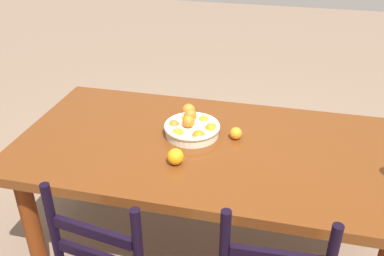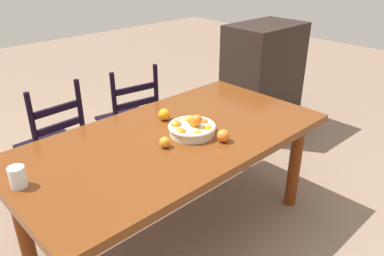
% 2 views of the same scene
% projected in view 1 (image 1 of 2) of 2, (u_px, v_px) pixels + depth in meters
% --- Properties ---
extents(ground_plane, '(12.00, 12.00, 0.00)m').
position_uv_depth(ground_plane, '(206.00, 250.00, 2.44)').
color(ground_plane, '#7F6754').
extents(dining_table, '(1.90, 0.98, 0.72)m').
position_uv_depth(dining_table, '(208.00, 159.00, 2.13)').
color(dining_table, '#623012').
rests_on(dining_table, ground).
extents(fruit_bowl, '(0.29, 0.29, 0.13)m').
position_uv_depth(fruit_bowl, '(192.00, 128.00, 2.14)').
color(fruit_bowl, beige).
rests_on(fruit_bowl, dining_table).
extents(orange_loose_0, '(0.08, 0.08, 0.08)m').
position_uv_depth(orange_loose_0, '(175.00, 157.00, 1.92)').
color(orange_loose_0, orange).
rests_on(orange_loose_0, dining_table).
extents(orange_loose_1, '(0.06, 0.06, 0.06)m').
position_uv_depth(orange_loose_1, '(236.00, 133.00, 2.11)').
color(orange_loose_1, orange).
rests_on(orange_loose_1, dining_table).
extents(orange_loose_2, '(0.07, 0.07, 0.07)m').
position_uv_depth(orange_loose_2, '(189.00, 110.00, 2.32)').
color(orange_loose_2, orange).
rests_on(orange_loose_2, dining_table).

